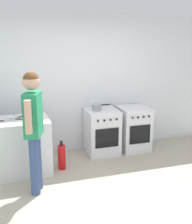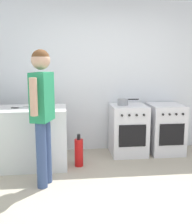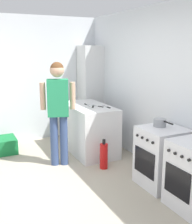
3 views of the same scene
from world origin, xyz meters
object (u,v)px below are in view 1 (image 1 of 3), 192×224
object	(u,v)px
person	(33,122)
knife_utility	(15,119)
pot	(97,107)
fire_extinguisher	(62,157)
knife_carving	(23,115)
oven_left	(102,131)
knife_chef	(6,121)
knife_bread	(15,118)
oven_right	(133,128)

from	to	relation	value
person	knife_utility	bearing A→B (deg)	107.07
pot	fire_extinguisher	size ratio (longest dim) A/B	0.72
knife_carving	fire_extinguisher	xyz separation A→B (m)	(0.57, -0.34, -0.69)
oven_left	knife_utility	size ratio (longest dim) A/B	3.67
knife_utility	knife_chef	xyz separation A→B (m)	(-0.14, -0.06, -0.00)
person	fire_extinguisher	world-z (taller)	person
person	fire_extinguisher	bearing A→B (deg)	51.56
oven_left	knife_bread	size ratio (longest dim) A/B	2.59
knife_carving	knife_bread	bearing A→B (deg)	-132.29
oven_right	knife_utility	size ratio (longest dim) A/B	3.67
oven_left	fire_extinguisher	distance (m)	1.01
knife_bread	knife_utility	bearing A→B (deg)	-93.75
knife_bread	knife_utility	xyz separation A→B (m)	(-0.00, -0.06, 0.00)
knife_carving	knife_chef	bearing A→B (deg)	-135.47
knife_carving	fire_extinguisher	world-z (taller)	knife_carving
knife_utility	knife_bread	bearing A→B (deg)	86.25
knife_carving	knife_chef	xyz separation A→B (m)	(-0.27, -0.26, 0.00)
oven_right	pot	xyz separation A→B (m)	(-0.75, 0.01, 0.48)
oven_right	knife_chef	distance (m)	2.45
oven_left	person	bearing A→B (deg)	-141.32
oven_right	fire_extinguisher	distance (m)	1.61
knife_utility	fire_extinguisher	distance (m)	0.99
oven_right	fire_extinguisher	world-z (taller)	oven_right
oven_left	oven_right	bearing A→B (deg)	-0.00
person	oven_left	bearing A→B (deg)	38.68
oven_right	knife_chef	world-z (taller)	knife_chef
knife_utility	knife_carving	distance (m)	0.24
knife_bread	oven_right	bearing A→B (deg)	7.08
knife_utility	knife_carving	xyz separation A→B (m)	(0.13, 0.20, -0.00)
knife_bread	fire_extinguisher	world-z (taller)	knife_bread
oven_left	oven_right	xyz separation A→B (m)	(0.66, -0.00, -0.00)
oven_left	knife_bread	xyz separation A→B (m)	(-1.57, -0.28, 0.48)
oven_left	knife_chef	world-z (taller)	knife_chef
person	knife_bread	bearing A→B (deg)	105.57
knife_utility	knife_chef	bearing A→B (deg)	-155.56
oven_right	person	world-z (taller)	person
oven_left	fire_extinguisher	bearing A→B (deg)	-151.22
pot	knife_utility	xyz separation A→B (m)	(-1.48, -0.35, -0.00)
oven_left	knife_bread	world-z (taller)	knife_bread
oven_left	knife_carving	bearing A→B (deg)	-174.58
knife_bread	knife_utility	size ratio (longest dim) A/B	1.42
oven_right	person	size ratio (longest dim) A/B	0.49
knife_utility	knife_carving	size ratio (longest dim) A/B	0.70
pot	knife_bread	xyz separation A→B (m)	(-1.47, -0.29, -0.00)
oven_right	knife_utility	bearing A→B (deg)	-171.39
person	pot	bearing A→B (deg)	41.08
knife_carving	person	xyz separation A→B (m)	(0.10, -0.94, 0.14)
knife_utility	person	size ratio (longest dim) A/B	0.13
knife_utility	fire_extinguisher	xyz separation A→B (m)	(0.70, -0.14, -0.69)
oven_left	person	distance (m)	1.83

